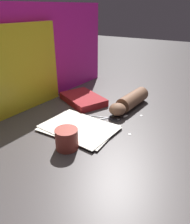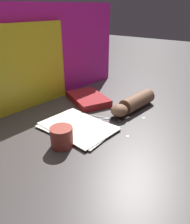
% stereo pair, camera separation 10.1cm
% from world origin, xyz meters
% --- Properties ---
extents(ground_plane, '(6.00, 6.00, 0.00)m').
position_xyz_m(ground_plane, '(0.00, 0.00, 0.00)').
color(ground_plane, '#3D3838').
extents(backdrop_panel_center, '(0.90, 0.08, 0.52)m').
position_xyz_m(backdrop_panel_center, '(0.21, 0.37, 0.26)').
color(backdrop_panel_center, '#D81E9E').
rests_on(backdrop_panel_center, ground_plane).
extents(paper_stack, '(0.25, 0.34, 0.01)m').
position_xyz_m(paper_stack, '(-0.07, -0.00, 0.01)').
color(paper_stack, white).
rests_on(paper_stack, ground_plane).
extents(book_closed, '(0.27, 0.31, 0.04)m').
position_xyz_m(book_closed, '(0.19, 0.16, 0.02)').
color(book_closed, maroon).
rests_on(book_closed, ground_plane).
extents(scissors, '(0.15, 0.17, 0.01)m').
position_xyz_m(scissors, '(0.10, -0.07, 0.00)').
color(scissors, silver).
rests_on(scissors, ground_plane).
extents(hand_forearm, '(0.32, 0.11, 0.08)m').
position_xyz_m(hand_forearm, '(0.25, -0.10, 0.04)').
color(hand_forearm, brown).
rests_on(hand_forearm, ground_plane).
extents(paper_scrap_near, '(0.02, 0.02, 0.00)m').
position_xyz_m(paper_scrap_near, '(0.11, -0.11, 0.00)').
color(paper_scrap_near, white).
rests_on(paper_scrap_near, ground_plane).
extents(paper_scrap_mid, '(0.02, 0.02, 0.00)m').
position_xyz_m(paper_scrap_mid, '(0.01, -0.21, 0.00)').
color(paper_scrap_mid, white).
rests_on(paper_scrap_mid, ground_plane).
extents(paper_scrap_far, '(0.02, 0.02, 0.00)m').
position_xyz_m(paper_scrap_far, '(0.20, -0.19, 0.00)').
color(paper_scrap_far, white).
rests_on(paper_scrap_far, ground_plane).
extents(paper_scrap_side, '(0.03, 0.02, 0.00)m').
position_xyz_m(paper_scrap_side, '(0.16, -0.13, 0.00)').
color(paper_scrap_side, white).
rests_on(paper_scrap_side, ground_plane).
extents(mug, '(0.09, 0.09, 0.08)m').
position_xyz_m(mug, '(-0.21, -0.04, 0.04)').
color(mug, '#99382D').
rests_on(mug, ground_plane).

